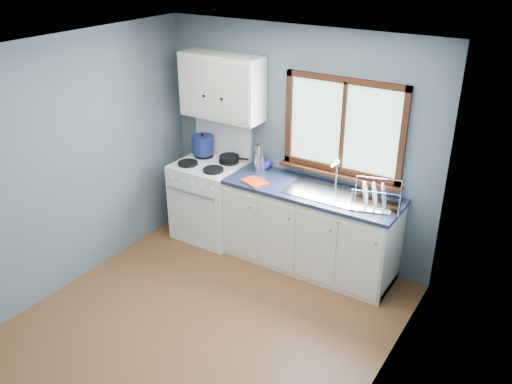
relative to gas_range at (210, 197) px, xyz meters
The scene contains 18 objects.
floor 1.82m from the gas_range, 57.18° to the right, with size 3.20×3.60×0.02m, color brown.
ceiling 2.67m from the gas_range, 57.18° to the right, with size 3.20×3.60×0.02m, color white.
wall_back 1.26m from the gas_range, 19.54° to the left, with size 3.20×0.02×2.50m, color slate.
wall_left 1.78m from the gas_range, 114.14° to the right, with size 0.02×3.60×2.50m, color slate.
wall_right 3.05m from the gas_range, 29.91° to the right, with size 0.02×3.60×2.50m, color slate.
gas_range is the anchor object (origin of this frame).
base_cabinets 1.31m from the gas_range, ahead, with size 1.85×0.60×0.88m.
countertop 1.37m from the gas_range, ahead, with size 1.89×0.64×0.04m, color #171F33.
sink 1.53m from the gas_range, ahead, with size 0.84×0.46×0.44m.
window 1.81m from the gas_range, 11.37° to the left, with size 1.36×0.10×1.03m.
upper_cabinets 1.32m from the gas_range, 56.70° to the left, with size 0.95×0.35×0.70m.
skillet 0.54m from the gas_range, 42.17° to the left, with size 0.37×0.29×0.05m.
stockpot 0.63m from the gas_range, 142.92° to the left, with size 0.28×0.28×0.25m.
utensil_crock 0.79m from the gas_range, 19.52° to the left, with size 0.14×0.14×0.36m.
thermos 0.83m from the gas_range, 12.47° to the left, with size 0.07×0.07×0.31m, color silver.
soap_bottle 0.85m from the gas_range, 16.40° to the left, with size 0.09×0.09×0.23m, color #2B33A8.
dish_towel 0.86m from the gas_range, 12.19° to the right, with size 0.26×0.19×0.02m, color #F14A13.
dish_rack 2.05m from the gas_range, ahead, with size 0.54×0.46×0.24m.
Camera 1 is at (2.57, -3.08, 3.29)m, focal length 38.00 mm.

